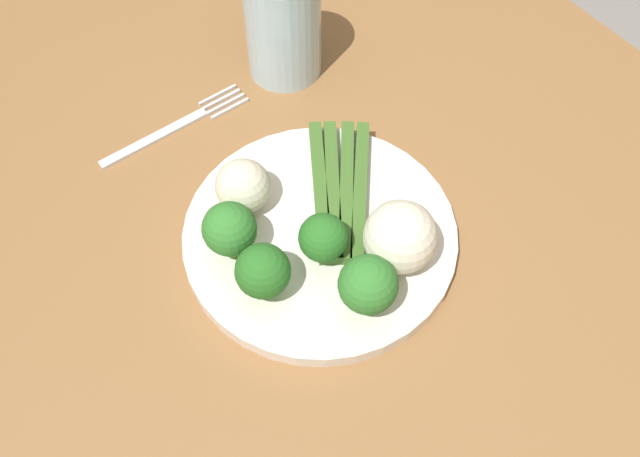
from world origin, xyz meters
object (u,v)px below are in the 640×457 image
Objects in this scene: broccoli_front at (368,285)px; water_glass at (283,23)px; dining_table at (371,327)px; broccoli_outer_edge at (230,229)px; fork at (176,127)px; broccoli_front_left at (323,238)px; broccoli_near_center at (263,272)px; asparagus_bundle at (340,190)px; cauliflower_mid at (400,237)px; plate at (320,236)px; cauliflower_back_right at (243,186)px.

water_glass is (-0.29, 0.11, 0.01)m from broccoli_front.
broccoli_front is 0.31m from water_glass.
broccoli_outer_edge is (-0.08, -0.10, 0.17)m from dining_table.
fork reaches higher than dining_table.
broccoli_outer_edge is at bearing -45.14° from water_glass.
broccoli_front_left is at bearing -179.02° from broccoli_front.
broccoli_front is 0.37× the size of fork.
asparagus_bundle is at bearing 111.87° from broccoli_near_center.
dining_table is 21.06× the size of broccoli_front.
fork is (-0.17, -0.08, -0.02)m from asparagus_bundle.
broccoli_front_left is 0.22m from fork.
cauliflower_mid is at bearing 51.35° from broccoli_outer_edge.
plate is at bearing -79.55° from fork.
water_glass reaches higher than broccoli_front_left.
broccoli_outer_edge is at bearing -102.52° from fork.
asparagus_bundle is at bearing 87.29° from broccoli_outer_edge.
cauliflower_mid is at bearing -73.80° from fork.
cauliflower_mid reaches higher than dining_table.
broccoli_outer_edge is at bearing 122.97° from asparagus_bundle.
plate is at bearing 156.57° from asparagus_bundle.
cauliflower_back_right is at bearing -45.30° from water_glass.
broccoli_front is at bearing 28.65° from broccoli_outer_edge.
cauliflower_mid reaches higher than broccoli_front.
plate is 0.09m from broccoli_outer_edge.
cauliflower_back_right is (-0.07, -0.04, 0.03)m from plate.
cauliflower_mid is at bearing 54.05° from broccoli_front_left.
fork is (-0.25, -0.06, 0.12)m from dining_table.
water_glass is at bearing 158.35° from broccoli_front.
fork is at bearing -87.32° from water_glass.
broccoli_front reaches higher than fork.
cauliflower_mid is (0.04, 0.05, 0.00)m from broccoli_front_left.
broccoli_near_center reaches higher than fork.
broccoli_front_left is 0.06m from broccoli_front.
plate is at bearing 171.45° from broccoli_front.
broccoli_outer_edge is at bearing -151.35° from broccoli_front.
broccoli_front reaches higher than plate.
broccoli_near_center is (0.02, -0.07, 0.04)m from plate.
broccoli_front is (0.08, -0.01, 0.04)m from plate.
dining_table is 0.18m from broccoli_front.
plate is 0.09m from broccoli_near_center.
broccoli_front is 0.09m from broccoli_near_center.
asparagus_bundle is 2.67× the size of broccoli_outer_edge.
cauliflower_mid is 0.39× the size of fork.
dining_table is at bearing 51.11° from broccoli_front_left.
plate is at bearing 149.51° from broccoli_front_left.
broccoli_front is at bearing -8.55° from plate.
broccoli_front reaches higher than dining_table.
water_glass is (-0.01, 0.14, 0.06)m from fork.
asparagus_bundle is at bearing -66.25° from fork.
broccoli_front_left is at bearing -26.88° from water_glass.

